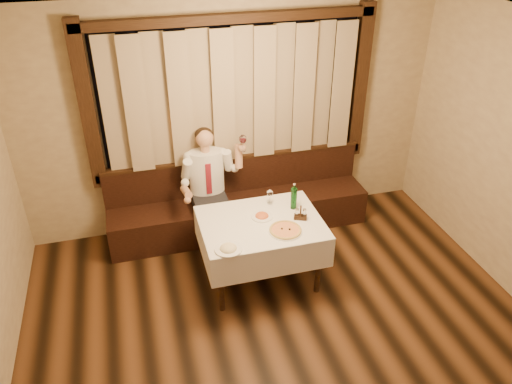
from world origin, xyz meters
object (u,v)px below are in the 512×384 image
object	(u,v)px
pizza	(285,230)
cruet_caddy	(300,215)
pasta_red	(262,214)
pasta_cream	(228,247)
banquette	(239,206)
green_bottle	(294,198)
dining_table	(261,230)
seated_man	(208,178)

from	to	relation	value
pizza	cruet_caddy	distance (m)	0.29
pasta_red	pasta_cream	world-z (taller)	pasta_cream
banquette	pizza	size ratio (longest dim) A/B	9.29
pasta_red	green_bottle	size ratio (longest dim) A/B	0.76
pasta_red	pasta_cream	xyz separation A→B (m)	(-0.47, -0.46, 0.01)
banquette	cruet_caddy	xyz separation A→B (m)	(0.41, -1.08, 0.50)
banquette	cruet_caddy	bearing A→B (deg)	-69.19
banquette	pasta_red	size ratio (longest dim) A/B	13.92
dining_table	pasta_red	size ratio (longest dim) A/B	5.53
pasta_red	cruet_caddy	bearing A→B (deg)	-20.19
pasta_cream	cruet_caddy	bearing A→B (deg)	20.55
pizza	pasta_red	size ratio (longest dim) A/B	1.50
pasta_cream	green_bottle	distance (m)	1.00
pizza	seated_man	bearing A→B (deg)	115.83
banquette	pasta_cream	world-z (taller)	banquette
pasta_red	pizza	bearing A→B (deg)	-63.47
banquette	pasta_cream	bearing A→B (deg)	-107.21
pasta_cream	dining_table	bearing A→B (deg)	40.93
banquette	pasta_cream	size ratio (longest dim) A/B	11.91
pasta_cream	cruet_caddy	size ratio (longest dim) A/B	1.80
banquette	pasta_red	world-z (taller)	banquette
dining_table	pasta_cream	xyz separation A→B (m)	(-0.43, -0.38, 0.14)
dining_table	seated_man	xyz separation A→B (m)	(-0.38, 0.93, 0.17)
pizza	cruet_caddy	world-z (taller)	cruet_caddy
dining_table	green_bottle	bearing A→B (deg)	21.03
dining_table	cruet_caddy	xyz separation A→B (m)	(0.41, -0.06, 0.16)
pasta_red	pasta_cream	bearing A→B (deg)	-135.55
dining_table	pasta_red	xyz separation A→B (m)	(0.03, 0.08, 0.14)
dining_table	seated_man	world-z (taller)	seated_man
pasta_red	seated_man	size ratio (longest dim) A/B	0.16
pizza	cruet_caddy	xyz separation A→B (m)	(0.22, 0.17, 0.04)
cruet_caddy	dining_table	bearing A→B (deg)	-165.16
pasta_cream	seated_man	bearing A→B (deg)	87.51
green_bottle	cruet_caddy	world-z (taller)	green_bottle
green_bottle	cruet_caddy	distance (m)	0.23
pizza	seated_man	world-z (taller)	seated_man
banquette	green_bottle	bearing A→B (deg)	-64.69
pizza	green_bottle	world-z (taller)	green_bottle
banquette	cruet_caddy	size ratio (longest dim) A/B	21.40
pizza	pasta_red	xyz separation A→B (m)	(-0.16, 0.31, 0.02)
dining_table	pizza	size ratio (longest dim) A/B	3.69
dining_table	seated_man	size ratio (longest dim) A/B	0.90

